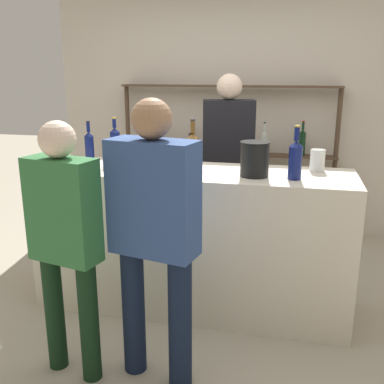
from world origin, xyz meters
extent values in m
plane|color=#B2A893|center=(0.00, 0.00, 0.00)|extent=(16.00, 16.00, 0.00)
cube|color=beige|center=(0.00, 0.00, 0.54)|extent=(2.33, 0.65, 1.08)
cube|color=beige|center=(0.00, 1.93, 1.40)|extent=(3.93, 0.12, 2.80)
cylinder|color=#4C3828|center=(-1.15, 1.75, 0.81)|extent=(0.05, 0.05, 1.63)
cylinder|color=#4C3828|center=(1.15, 1.75, 0.81)|extent=(0.05, 0.05, 1.63)
cube|color=#4C3828|center=(0.00, 1.75, 1.62)|extent=(2.35, 0.18, 0.02)
cube|color=#4C3828|center=(0.00, 1.75, 0.90)|extent=(2.35, 0.18, 0.02)
cylinder|color=brown|center=(-0.80, 1.75, 1.02)|extent=(0.07, 0.07, 0.23)
cone|color=brown|center=(-0.80, 1.75, 1.15)|extent=(0.07, 0.07, 0.03)
cylinder|color=brown|center=(-0.80, 1.75, 1.22)|extent=(0.03, 0.03, 0.09)
cylinder|color=#232328|center=(-0.80, 1.75, 1.27)|extent=(0.03, 0.03, 0.01)
cylinder|color=black|center=(-0.40, 1.75, 1.00)|extent=(0.07, 0.07, 0.19)
cone|color=black|center=(-0.40, 1.75, 1.11)|extent=(0.07, 0.07, 0.03)
cylinder|color=black|center=(-0.40, 1.75, 1.18)|extent=(0.03, 0.03, 0.10)
cylinder|color=#232328|center=(-0.40, 1.75, 1.23)|extent=(0.03, 0.03, 0.01)
cylinder|color=black|center=(0.00, 1.75, 1.02)|extent=(0.07, 0.07, 0.24)
cone|color=black|center=(0.00, 1.75, 1.16)|extent=(0.07, 0.07, 0.03)
cylinder|color=black|center=(0.00, 1.75, 1.21)|extent=(0.02, 0.02, 0.08)
cylinder|color=gold|center=(0.00, 1.75, 1.25)|extent=(0.03, 0.03, 0.01)
cylinder|color=silver|center=(0.40, 1.75, 1.01)|extent=(0.07, 0.07, 0.21)
cone|color=silver|center=(0.40, 1.75, 1.13)|extent=(0.07, 0.07, 0.03)
cylinder|color=silver|center=(0.40, 1.75, 1.19)|extent=(0.02, 0.02, 0.09)
cylinder|color=black|center=(0.40, 1.75, 1.24)|extent=(0.03, 0.03, 0.01)
cylinder|color=black|center=(0.80, 1.75, 1.03)|extent=(0.07, 0.07, 0.24)
cone|color=black|center=(0.80, 1.75, 1.16)|extent=(0.07, 0.07, 0.03)
cylinder|color=black|center=(0.80, 1.75, 1.22)|extent=(0.03, 0.03, 0.08)
cylinder|color=maroon|center=(0.80, 1.75, 1.27)|extent=(0.03, 0.03, 0.01)
cylinder|color=#0F1956|center=(-0.89, 0.18, 1.18)|extent=(0.07, 0.07, 0.20)
cone|color=#0F1956|center=(-0.89, 0.18, 1.30)|extent=(0.07, 0.07, 0.03)
cylinder|color=#0F1956|center=(-0.89, 0.18, 1.35)|extent=(0.03, 0.03, 0.08)
cylinder|color=#232328|center=(-0.89, 0.18, 1.40)|extent=(0.03, 0.03, 0.01)
cylinder|color=#0F1956|center=(-0.27, -0.01, 1.20)|extent=(0.08, 0.08, 0.23)
cone|color=#0F1956|center=(-0.27, -0.01, 1.34)|extent=(0.08, 0.08, 0.04)
cylinder|color=#0F1956|center=(-0.27, -0.01, 1.40)|extent=(0.03, 0.03, 0.09)
cylinder|color=black|center=(-0.27, -0.01, 1.45)|extent=(0.03, 0.03, 0.01)
cylinder|color=#0F1956|center=(0.73, -0.10, 1.19)|extent=(0.09, 0.09, 0.22)
cone|color=#0F1956|center=(0.73, -0.10, 1.32)|extent=(0.09, 0.09, 0.04)
cylinder|color=#0F1956|center=(0.73, -0.10, 1.39)|extent=(0.03, 0.03, 0.09)
cylinder|color=gold|center=(0.73, -0.10, 1.44)|extent=(0.04, 0.04, 0.01)
cylinder|color=#0F1956|center=(-0.67, 0.19, 1.20)|extent=(0.08, 0.08, 0.23)
cone|color=#0F1956|center=(-0.67, 0.19, 1.33)|extent=(0.08, 0.08, 0.03)
cylinder|color=#0F1956|center=(-0.67, 0.19, 1.39)|extent=(0.03, 0.03, 0.07)
cylinder|color=gold|center=(-0.67, 0.19, 1.43)|extent=(0.03, 0.03, 0.01)
cylinder|color=brown|center=(0.01, -0.03, 1.20)|extent=(0.09, 0.09, 0.24)
cone|color=brown|center=(0.01, -0.03, 1.34)|extent=(0.09, 0.09, 0.04)
cylinder|color=brown|center=(0.01, -0.03, 1.41)|extent=(0.03, 0.03, 0.08)
cylinder|color=#232328|center=(0.01, -0.03, 1.45)|extent=(0.03, 0.03, 0.01)
cylinder|color=black|center=(0.46, -0.08, 1.20)|extent=(0.19, 0.19, 0.23)
cylinder|color=black|center=(0.46, -0.08, 1.32)|extent=(0.21, 0.21, 0.01)
cylinder|color=silver|center=(0.89, 0.19, 1.16)|extent=(0.11, 0.11, 0.16)
sphere|color=tan|center=(0.87, 0.21, 1.15)|extent=(0.02, 0.02, 0.02)
sphere|color=tan|center=(0.89, 0.21, 1.12)|extent=(0.02, 0.02, 0.02)
sphere|color=tan|center=(0.86, 0.22, 1.16)|extent=(0.02, 0.02, 0.02)
sphere|color=tan|center=(0.92, 0.17, 1.14)|extent=(0.02, 0.02, 0.02)
sphere|color=tan|center=(0.91, 0.17, 1.16)|extent=(0.02, 0.02, 0.02)
sphere|color=tan|center=(0.85, 0.18, 1.10)|extent=(0.02, 0.02, 0.02)
sphere|color=tan|center=(0.88, 0.17, 1.15)|extent=(0.02, 0.02, 0.02)
sphere|color=tan|center=(0.89, 0.20, 1.16)|extent=(0.02, 0.02, 0.02)
cylinder|color=black|center=(-0.39, -0.98, 0.37)|extent=(0.11, 0.11, 0.75)
cylinder|color=black|center=(-0.65, -0.92, 0.37)|extent=(0.11, 0.11, 0.75)
cube|color=#2D6B38|center=(-0.52, -0.95, 1.04)|extent=(0.44, 0.27, 0.59)
sphere|color=beige|center=(-0.52, -0.95, 1.44)|extent=(0.20, 0.20, 0.20)
cylinder|color=black|center=(-0.03, 0.95, 0.43)|extent=(0.13, 0.13, 0.85)
cylinder|color=black|center=(0.27, 1.00, 0.43)|extent=(0.13, 0.13, 0.85)
cube|color=black|center=(0.12, 0.97, 1.19)|extent=(0.50, 0.29, 0.67)
sphere|color=beige|center=(0.12, 0.97, 1.64)|extent=(0.23, 0.23, 0.23)
cylinder|color=#121C33|center=(0.14, -0.91, 0.40)|extent=(0.14, 0.14, 0.80)
cylinder|color=#121C33|center=(-0.17, -0.84, 0.40)|extent=(0.14, 0.14, 0.80)
cube|color=navy|center=(-0.02, -0.88, 1.12)|extent=(0.52, 0.31, 0.64)
sphere|color=#936B4C|center=(-0.02, -0.88, 1.55)|extent=(0.22, 0.22, 0.22)
camera|label=1|loc=(0.71, -3.11, 1.81)|focal=42.00mm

